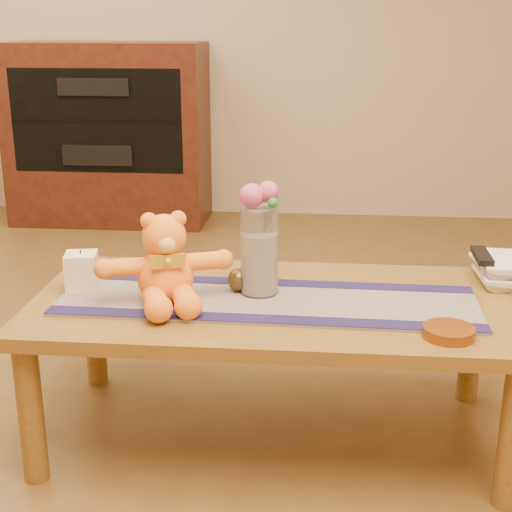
# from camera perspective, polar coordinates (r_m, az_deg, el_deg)

# --- Properties ---
(floor) EXTENTS (5.50, 5.50, 0.00)m
(floor) POSITION_cam_1_polar(r_m,az_deg,el_deg) (2.36, 1.25, -13.59)
(floor) COLOR #573918
(floor) RESTS_ON ground
(coffee_table_top) EXTENTS (1.40, 0.70, 0.04)m
(coffee_table_top) POSITION_cam_1_polar(r_m,az_deg,el_deg) (2.16, 1.32, -3.82)
(coffee_table_top) COLOR brown
(coffee_table_top) RESTS_ON floor
(table_leg_fl) EXTENTS (0.07, 0.07, 0.41)m
(table_leg_fl) POSITION_cam_1_polar(r_m,az_deg,el_deg) (2.14, -17.00, -11.52)
(table_leg_fl) COLOR brown
(table_leg_fl) RESTS_ON floor
(table_leg_bl) EXTENTS (0.07, 0.07, 0.41)m
(table_leg_bl) POSITION_cam_1_polar(r_m,az_deg,el_deg) (2.63, -12.35, -5.50)
(table_leg_bl) COLOR brown
(table_leg_bl) RESTS_ON floor
(table_leg_br) EXTENTS (0.07, 0.07, 0.41)m
(table_leg_br) POSITION_cam_1_polar(r_m,az_deg,el_deg) (2.56, 16.27, -6.46)
(table_leg_br) COLOR brown
(table_leg_br) RESTS_ON floor
(persian_runner) EXTENTS (1.21, 0.37, 0.01)m
(persian_runner) POSITION_cam_1_polar(r_m,az_deg,el_deg) (2.13, 0.87, -3.49)
(persian_runner) COLOR #1A1D49
(persian_runner) RESTS_ON coffee_table_top
(runner_border_near) EXTENTS (1.20, 0.08, 0.00)m
(runner_border_near) POSITION_cam_1_polar(r_m,az_deg,el_deg) (1.99, 0.46, -4.86)
(runner_border_near) COLOR #1B143D
(runner_border_near) RESTS_ON persian_runner
(runner_border_far) EXTENTS (1.20, 0.08, 0.00)m
(runner_border_far) POSITION_cam_1_polar(r_m,az_deg,el_deg) (2.26, 1.23, -2.05)
(runner_border_far) COLOR #1B143D
(runner_border_far) RESTS_ON persian_runner
(teddy_bear) EXTENTS (0.45, 0.41, 0.25)m
(teddy_bear) POSITION_cam_1_polar(r_m,az_deg,el_deg) (2.10, -7.06, -0.25)
(teddy_bear) COLOR orange
(teddy_bear) RESTS_ON persian_runner
(pillar_candle) EXTENTS (0.11, 0.11, 0.11)m
(pillar_candle) POSITION_cam_1_polar(r_m,az_deg,el_deg) (2.26, -13.30, -1.13)
(pillar_candle) COLOR beige
(pillar_candle) RESTS_ON persian_runner
(candle_wick) EXTENTS (0.00, 0.00, 0.01)m
(candle_wick) POSITION_cam_1_polar(r_m,az_deg,el_deg) (2.24, -13.41, 0.34)
(candle_wick) COLOR black
(candle_wick) RESTS_ON pillar_candle
(glass_vase) EXTENTS (0.11, 0.11, 0.26)m
(glass_vase) POSITION_cam_1_polar(r_m,az_deg,el_deg) (2.14, 0.25, 0.42)
(glass_vase) COLOR silver
(glass_vase) RESTS_ON persian_runner
(potpourri_fill) EXTENTS (0.09, 0.09, 0.18)m
(potpourri_fill) POSITION_cam_1_polar(r_m,az_deg,el_deg) (2.15, 0.25, -0.57)
(potpourri_fill) COLOR beige
(potpourri_fill) RESTS_ON glass_vase
(rose_left) EXTENTS (0.07, 0.07, 0.07)m
(rose_left) POSITION_cam_1_polar(r_m,az_deg,el_deg) (2.09, -0.32, 4.68)
(rose_left) COLOR #C54573
(rose_left) RESTS_ON glass_vase
(rose_right) EXTENTS (0.06, 0.06, 0.06)m
(rose_right) POSITION_cam_1_polar(r_m,az_deg,el_deg) (2.10, 0.95, 5.01)
(rose_right) COLOR #C54573
(rose_right) RESTS_ON glass_vase
(blue_flower_back) EXTENTS (0.04, 0.04, 0.04)m
(blue_flower_back) POSITION_cam_1_polar(r_m,az_deg,el_deg) (2.13, 0.61, 4.75)
(blue_flower_back) COLOR #444995
(blue_flower_back) RESTS_ON glass_vase
(blue_flower_side) EXTENTS (0.04, 0.04, 0.04)m
(blue_flower_side) POSITION_cam_1_polar(r_m,az_deg,el_deg) (2.12, -0.51, 4.47)
(blue_flower_side) COLOR #444995
(blue_flower_side) RESTS_ON glass_vase
(leaf_sprig) EXTENTS (0.03, 0.03, 0.03)m
(leaf_sprig) POSITION_cam_1_polar(r_m,az_deg,el_deg) (2.08, 1.31, 4.12)
(leaf_sprig) COLOR #33662D
(leaf_sprig) RESTS_ON glass_vase
(bronze_ball) EXTENTS (0.09, 0.09, 0.07)m
(bronze_ball) POSITION_cam_1_polar(r_m,az_deg,el_deg) (2.19, -1.33, -1.86)
(bronze_ball) COLOR #453617
(bronze_ball) RESTS_ON persian_runner
(book_bottom) EXTENTS (0.17, 0.23, 0.02)m
(book_bottom) POSITION_cam_1_polar(r_m,az_deg,el_deg) (2.40, 16.85, -1.60)
(book_bottom) COLOR beige
(book_bottom) RESTS_ON coffee_table_top
(book_lower) EXTENTS (0.19, 0.24, 0.02)m
(book_lower) POSITION_cam_1_polar(r_m,az_deg,el_deg) (2.40, 17.02, -1.21)
(book_lower) COLOR beige
(book_lower) RESTS_ON book_bottom
(book_upper) EXTENTS (0.19, 0.24, 0.02)m
(book_upper) POSITION_cam_1_polar(r_m,az_deg,el_deg) (2.39, 16.78, -0.71)
(book_upper) COLOR beige
(book_upper) RESTS_ON book_lower
(book_top) EXTENTS (0.18, 0.23, 0.02)m
(book_top) POSITION_cam_1_polar(r_m,az_deg,el_deg) (2.39, 17.07, -0.33)
(book_top) COLOR beige
(book_top) RESTS_ON book_upper
(tv_remote) EXTENTS (0.05, 0.16, 0.02)m
(tv_remote) POSITION_cam_1_polar(r_m,az_deg,el_deg) (2.37, 17.05, 0.02)
(tv_remote) COLOR black
(tv_remote) RESTS_ON book_top
(amber_dish) EXTENTS (0.17, 0.17, 0.03)m
(amber_dish) POSITION_cam_1_polar(r_m,az_deg,el_deg) (1.96, 14.66, -5.71)
(amber_dish) COLOR #BF5914
(amber_dish) RESTS_ON coffee_table_top
(media_cabinet) EXTENTS (1.20, 0.50, 1.10)m
(media_cabinet) POSITION_cam_1_polar(r_m,az_deg,el_deg) (4.73, -11.28, 9.22)
(media_cabinet) COLOR black
(media_cabinet) RESTS_ON floor
(cabinet_cavity) EXTENTS (1.02, 0.03, 0.61)m
(cabinet_cavity) POSITION_cam_1_polar(r_m,az_deg,el_deg) (4.49, -12.21, 10.15)
(cabinet_cavity) COLOR black
(cabinet_cavity) RESTS_ON media_cabinet
(cabinet_shelf) EXTENTS (1.02, 0.20, 0.02)m
(cabinet_shelf) POSITION_cam_1_polar(r_m,az_deg,el_deg) (4.57, -11.90, 10.29)
(cabinet_shelf) COLOR black
(cabinet_shelf) RESTS_ON media_cabinet
(stereo_upper) EXTENTS (0.42, 0.28, 0.10)m
(stereo_upper) POSITION_cam_1_polar(r_m,az_deg,el_deg) (4.57, -11.98, 12.79)
(stereo_upper) COLOR black
(stereo_upper) RESTS_ON media_cabinet
(stereo_lower) EXTENTS (0.42, 0.28, 0.12)m
(stereo_lower) POSITION_cam_1_polar(r_m,az_deg,el_deg) (4.62, -11.67, 7.90)
(stereo_lower) COLOR black
(stereo_lower) RESTS_ON media_cabinet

